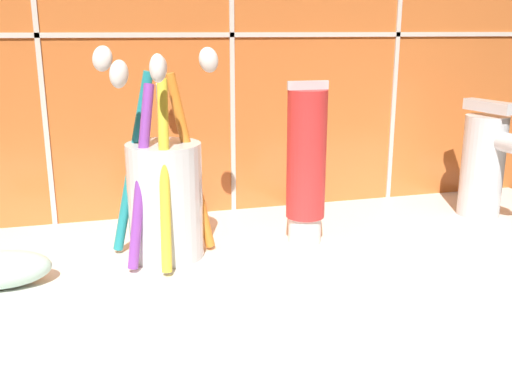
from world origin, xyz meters
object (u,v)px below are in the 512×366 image
object	(u,v)px
toothbrush_cup	(164,191)
soap_bar	(1,270)
sink_faucet	(487,162)
toothpaste_tube	(306,165)

from	to	relation	value
toothbrush_cup	soap_bar	xyz separation A→B (cm)	(-13.56, -3.20, -4.68)
sink_faucet	toothpaste_tube	bearing A→B (deg)	-94.20
toothpaste_tube	sink_faucet	distance (cm)	22.02
toothbrush_cup	toothpaste_tube	xyz separation A→B (cm)	(13.41, -0.02, 1.64)
toothbrush_cup	soap_bar	size ratio (longest dim) A/B	2.43
toothbrush_cup	sink_faucet	world-z (taller)	toothbrush_cup
soap_bar	toothpaste_tube	bearing A→B (deg)	6.73
toothbrush_cup	toothpaste_tube	world-z (taller)	toothbrush_cup
soap_bar	toothbrush_cup	bearing A→B (deg)	13.28
toothbrush_cup	sink_faucet	size ratio (longest dim) A/B	1.49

